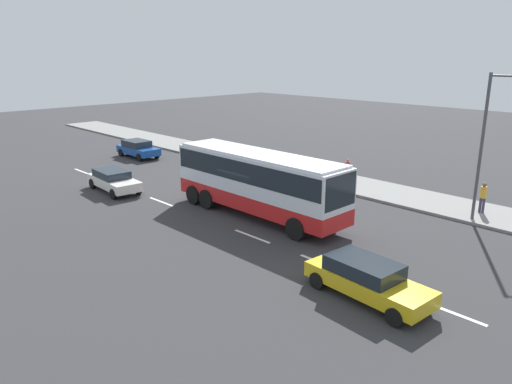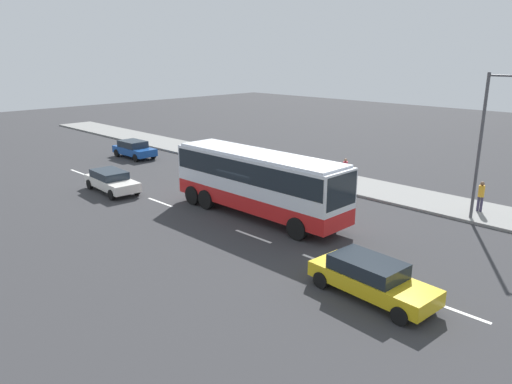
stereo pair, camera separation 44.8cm
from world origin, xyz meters
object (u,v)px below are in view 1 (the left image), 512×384
street_lamp (487,138)px  pedestrian_near_curb (347,168)px  car_blue_saloon (138,148)px  coach_bus (258,177)px  car_white_minivan (114,180)px  pedestrian_at_crossing (483,195)px  car_yellow_taxi (367,279)px

street_lamp → pedestrian_near_curb: bearing=169.5°
pedestrian_near_curb → car_blue_saloon: bearing=-118.9°
street_lamp → coach_bus: bearing=-139.4°
car_white_minivan → pedestrian_at_crossing: (18.23, 11.97, 0.39)m
coach_bus → car_white_minivan: coach_bus is taller
coach_bus → pedestrian_near_curb: (-0.75, 9.16, -1.14)m
car_yellow_taxi → car_blue_saloon: car_blue_saloon is taller
coach_bus → pedestrian_at_crossing: coach_bus is taller
car_blue_saloon → car_white_minivan: bearing=-40.2°
car_white_minivan → car_blue_saloon: (-8.10, 6.58, 0.03)m
car_white_minivan → car_yellow_taxi: size_ratio=0.95×
car_blue_saloon → pedestrian_near_curb: size_ratio=2.79×
coach_bus → street_lamp: 11.63m
coach_bus → street_lamp: size_ratio=1.44×
car_white_minivan → car_blue_saloon: size_ratio=1.09×
coach_bus → pedestrian_at_crossing: bearing=46.2°
coach_bus → car_white_minivan: size_ratio=2.34×
coach_bus → pedestrian_near_curb: 9.26m
pedestrian_near_curb → street_lamp: (9.41, -1.74, 3.44)m
coach_bus → car_yellow_taxi: size_ratio=2.23×
car_blue_saloon → pedestrian_at_crossing: (26.33, 5.39, 0.36)m
car_yellow_taxi → pedestrian_near_curb: bearing=132.2°
pedestrian_at_crossing → street_lamp: street_lamp is taller
pedestrian_near_curb → car_yellow_taxi: bearing=-9.4°
car_yellow_taxi → car_blue_saloon: (-27.20, 6.97, 0.00)m
pedestrian_at_crossing → street_lamp: size_ratio=0.22×
pedestrian_near_curb → pedestrian_at_crossing: size_ratio=0.90×
car_white_minivan → pedestrian_near_curb: size_ratio=3.03×
coach_bus → street_lamp: street_lamp is taller
car_blue_saloon → pedestrian_near_curb: (17.23, 5.77, 0.25)m
street_lamp → car_yellow_taxi: bearing=-87.1°
car_white_minivan → car_blue_saloon: 10.44m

